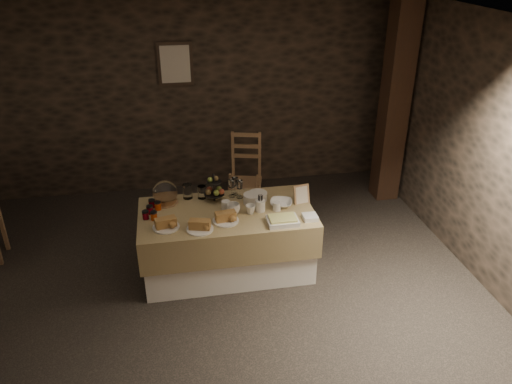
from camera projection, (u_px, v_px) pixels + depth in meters
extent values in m
cube|color=black|center=(212.00, 293.00, 5.01)|extent=(5.50, 5.00, 0.01)
cube|color=black|center=(189.00, 97.00, 6.61)|extent=(5.50, 0.02, 2.60)
cube|color=black|center=(488.00, 155.00, 4.86)|extent=(0.02, 5.00, 2.60)
cube|color=#BFB5A0|center=(199.00, 23.00, 3.83)|extent=(5.50, 5.00, 0.01)
cube|color=white|center=(227.00, 242.00, 5.24)|extent=(1.71, 0.88, 0.66)
cube|color=olive|center=(227.00, 227.00, 5.15)|extent=(1.77, 0.94, 0.36)
cube|color=#91603F|center=(2.00, 226.00, 5.57)|extent=(0.04, 0.04, 0.63)
cube|color=#91603F|center=(245.00, 184.00, 6.72)|extent=(0.51, 0.49, 0.05)
cube|color=#91603F|center=(243.00, 146.00, 6.65)|extent=(0.40, 0.13, 0.40)
cube|color=black|center=(394.00, 104.00, 6.33)|extent=(0.30, 0.30, 2.60)
cube|color=#32241B|center=(175.00, 64.00, 6.35)|extent=(0.45, 0.03, 0.55)
cube|color=beige|center=(175.00, 64.00, 6.33)|extent=(0.37, 0.01, 0.47)
cylinder|color=silver|center=(252.00, 199.00, 5.21)|extent=(0.19, 0.19, 0.10)
cylinder|color=silver|center=(258.00, 196.00, 5.28)|extent=(0.20, 0.20, 0.08)
cylinder|color=silver|center=(260.00, 206.00, 5.06)|extent=(0.10, 0.10, 0.12)
imported|color=silver|center=(233.00, 209.00, 5.01)|extent=(0.16, 0.16, 0.11)
imported|color=silver|center=(250.00, 209.00, 5.01)|extent=(0.12, 0.12, 0.09)
cylinder|color=silver|center=(226.00, 205.00, 5.09)|extent=(0.09, 0.09, 0.09)
cylinder|color=silver|center=(277.00, 206.00, 5.08)|extent=(0.08, 0.08, 0.09)
imported|color=silver|center=(281.00, 203.00, 5.17)|extent=(0.28, 0.28, 0.06)
cylinder|color=#91603F|center=(166.00, 202.00, 5.24)|extent=(0.26, 0.26, 0.01)
cylinder|color=brown|center=(166.00, 199.00, 5.22)|extent=(0.22, 0.22, 0.07)
sphere|color=white|center=(165.00, 193.00, 5.18)|extent=(0.26, 0.26, 0.26)
cylinder|color=black|center=(214.00, 187.00, 5.21)|extent=(0.02, 0.02, 0.31)
cylinder|color=black|center=(214.00, 194.00, 5.25)|extent=(0.22, 0.22, 0.01)
cylinder|color=black|center=(214.00, 182.00, 5.18)|extent=(0.15, 0.15, 0.01)
sphere|color=olive|center=(219.00, 189.00, 5.26)|extent=(0.06, 0.06, 0.06)
sphere|color=brown|center=(209.00, 189.00, 5.26)|extent=(0.06, 0.06, 0.06)
sphere|color=olive|center=(216.00, 193.00, 5.19)|extent=(0.06, 0.06, 0.06)
sphere|color=brown|center=(208.00, 192.00, 5.20)|extent=(0.06, 0.06, 0.06)
sphere|color=brown|center=(221.00, 192.00, 5.21)|extent=(0.06, 0.06, 0.06)
cylinder|color=silver|center=(166.00, 227.00, 4.78)|extent=(0.26, 0.26, 0.01)
cube|color=olive|center=(166.00, 222.00, 4.76)|extent=(0.22, 0.13, 0.09)
cylinder|color=silver|center=(200.00, 229.00, 4.75)|extent=(0.26, 0.26, 0.01)
cube|color=olive|center=(200.00, 224.00, 4.73)|extent=(0.22, 0.14, 0.09)
cylinder|color=silver|center=(226.00, 221.00, 4.89)|extent=(0.26, 0.26, 0.01)
cube|color=olive|center=(226.00, 216.00, 4.87)|extent=(0.21, 0.12, 0.09)
cylinder|color=#570410|center=(150.00, 210.00, 5.02)|extent=(0.06, 0.06, 0.07)
cylinder|color=#C13E0C|center=(154.00, 216.00, 4.91)|extent=(0.06, 0.06, 0.07)
cylinder|color=#570410|center=(146.00, 215.00, 4.92)|extent=(0.06, 0.06, 0.07)
cylinder|color=#C13E0C|center=(158.00, 206.00, 5.09)|extent=(0.06, 0.06, 0.07)
cylinder|color=#570410|center=(152.00, 204.00, 5.13)|extent=(0.06, 0.06, 0.07)
cube|color=silver|center=(283.00, 221.00, 4.85)|extent=(0.30, 0.22, 0.05)
cube|color=#CBC770|center=(283.00, 218.00, 4.83)|extent=(0.26, 0.18, 0.02)
cube|color=silver|center=(310.00, 217.00, 4.92)|extent=(0.14, 0.14, 0.04)
cube|color=#91603F|center=(302.00, 195.00, 5.20)|extent=(0.18, 0.10, 0.22)
cylinder|color=white|center=(187.00, 191.00, 5.30)|extent=(0.10, 0.10, 0.16)
cylinder|color=white|center=(202.00, 192.00, 5.30)|extent=(0.09, 0.09, 0.14)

